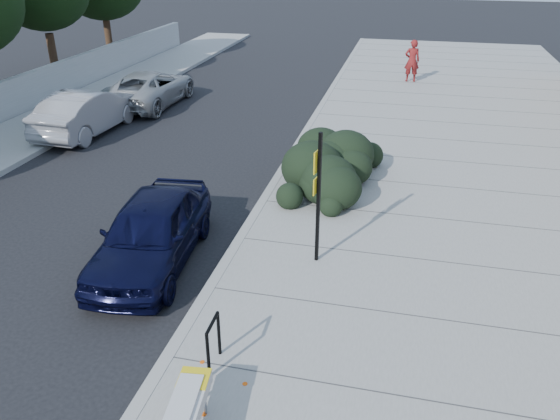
% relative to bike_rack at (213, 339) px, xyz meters
% --- Properties ---
extents(ground, '(120.00, 120.00, 0.00)m').
position_rel_bike_rack_xyz_m(ground, '(-0.82, 2.00, -0.66)').
color(ground, black).
rests_on(ground, ground).
extents(sidewalk_near, '(11.20, 50.00, 0.15)m').
position_rel_bike_rack_xyz_m(sidewalk_near, '(4.78, 7.00, -0.58)').
color(sidewalk_near, gray).
rests_on(sidewalk_near, ground).
extents(curb_near, '(0.22, 50.00, 0.17)m').
position_rel_bike_rack_xyz_m(curb_near, '(-0.82, 7.00, -0.57)').
color(curb_near, '#9E9E99').
rests_on(curb_near, ground).
extents(curb_far, '(0.22, 50.00, 0.17)m').
position_rel_bike_rack_xyz_m(curb_far, '(-8.82, 7.00, -0.57)').
color(curb_far, '#9E9E99').
rests_on(curb_far, ground).
extents(bike_rack, '(0.06, 0.58, 0.84)m').
position_rel_bike_rack_xyz_m(bike_rack, '(0.00, 0.00, 0.00)').
color(bike_rack, black).
rests_on(bike_rack, sidewalk_near).
extents(sign_post, '(0.13, 0.32, 2.80)m').
position_rel_bike_rack_xyz_m(sign_post, '(1.01, 3.48, 1.07)').
color(sign_post, black).
rests_on(sign_post, sidewalk_near).
extents(hedge, '(2.46, 4.15, 1.47)m').
position_rel_bike_rack_xyz_m(hedge, '(0.81, 7.51, 0.23)').
color(hedge, black).
rests_on(hedge, sidewalk_near).
extents(sedan_navy, '(2.13, 4.44, 1.46)m').
position_rel_bike_rack_xyz_m(sedan_navy, '(-2.37, 2.84, 0.07)').
color(sedan_navy, black).
rests_on(sedan_navy, ground).
extents(wagon_silver, '(1.84, 4.71, 1.53)m').
position_rel_bike_rack_xyz_m(wagon_silver, '(-8.32, 10.35, 0.11)').
color(wagon_silver, '#9D9CA0').
rests_on(wagon_silver, ground).
extents(suv_silver, '(2.37, 5.05, 1.40)m').
position_rel_bike_rack_xyz_m(suv_silver, '(-7.78, 14.20, 0.04)').
color(suv_silver, '#9EA1A3').
rests_on(suv_silver, ground).
extents(pedestrian, '(0.76, 0.56, 1.91)m').
position_rel_bike_rack_xyz_m(pedestrian, '(2.58, 20.22, 0.45)').
color(pedestrian, maroon).
rests_on(pedestrian, sidewalk_near).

